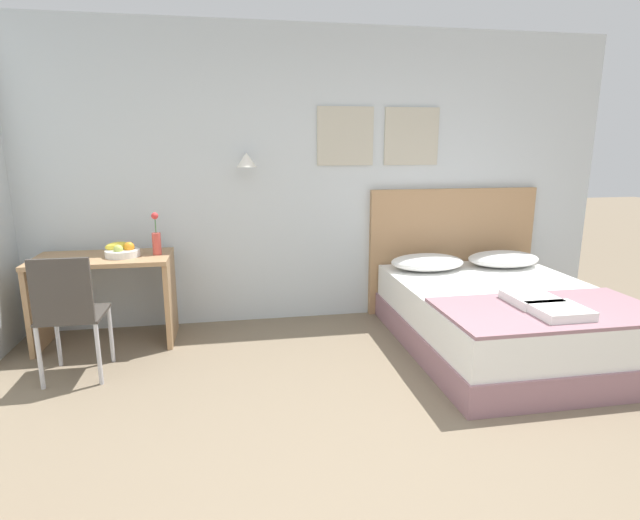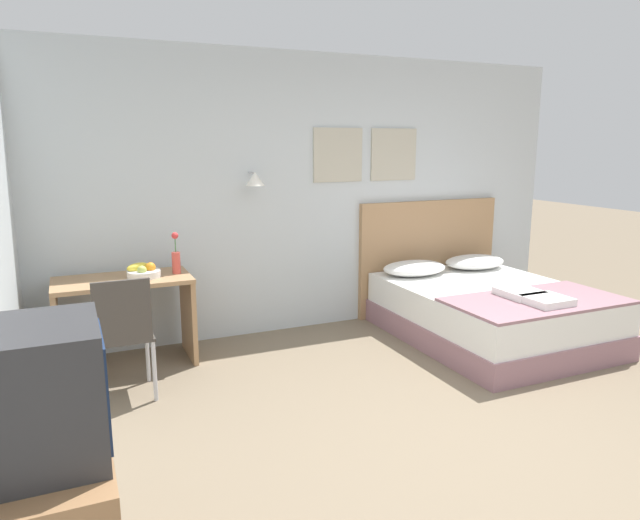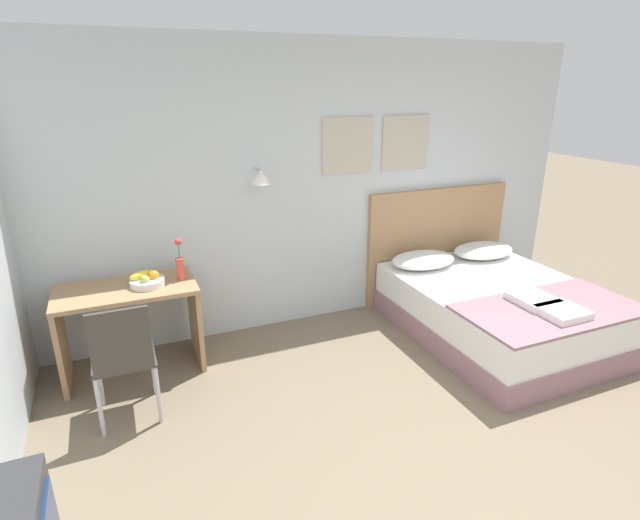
{
  "view_description": "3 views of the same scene",
  "coord_description": "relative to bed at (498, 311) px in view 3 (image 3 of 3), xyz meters",
  "views": [
    {
      "loc": [
        -0.7,
        -1.92,
        1.63
      ],
      "look_at": [
        -0.11,
        1.38,
        0.85
      ],
      "focal_mm": 28.0,
      "sensor_mm": 36.0,
      "label": 1
    },
    {
      "loc": [
        -2.1,
        -2.47,
        1.81
      ],
      "look_at": [
        -0.31,
        1.57,
        0.9
      ],
      "focal_mm": 32.0,
      "sensor_mm": 36.0,
      "label": 2
    },
    {
      "loc": [
        -1.75,
        -1.66,
        2.28
      ],
      "look_at": [
        -0.3,
        1.75,
        0.94
      ],
      "focal_mm": 28.0,
      "sensor_mm": 36.0,
      "label": 3
    }
  ],
  "objects": [
    {
      "name": "desk",
      "position": [
        -3.18,
        0.7,
        0.26
      ],
      "size": [
        1.07,
        0.58,
        0.74
      ],
      "color": "#A87F56",
      "rests_on": "ground_plane"
    },
    {
      "name": "fruit_bowl",
      "position": [
        -3.02,
        0.68,
        0.54
      ],
      "size": [
        0.28,
        0.27,
        0.12
      ],
      "color": "silver",
      "rests_on": "desk"
    },
    {
      "name": "pillow_right",
      "position": [
        0.38,
        0.71,
        0.32
      ],
      "size": [
        0.68,
        0.45,
        0.14
      ],
      "color": "white",
      "rests_on": "bed"
    },
    {
      "name": "bed",
      "position": [
        0.0,
        0.0,
        0.0
      ],
      "size": [
        1.56,
        1.97,
        0.5
      ],
      "color": "gray",
      "rests_on": "ground_plane"
    },
    {
      "name": "pillow_left",
      "position": [
        -0.38,
        0.71,
        0.32
      ],
      "size": [
        0.68,
        0.45,
        0.14
      ],
      "color": "white",
      "rests_on": "bed"
    },
    {
      "name": "ground_plane",
      "position": [
        -1.44,
        -1.58,
        -0.25
      ],
      "size": [
        24.0,
        24.0,
        0.0
      ],
      "primitive_type": "plane",
      "color": "#756651"
    },
    {
      "name": "folded_towel_near_foot",
      "position": [
        -0.06,
        -0.43,
        0.31
      ],
      "size": [
        0.31,
        0.36,
        0.06
      ],
      "color": "white",
      "rests_on": "throw_blanket"
    },
    {
      "name": "desk_chair",
      "position": [
        -3.26,
        -0.0,
        0.29
      ],
      "size": [
        0.42,
        0.42,
        0.91
      ],
      "color": "#3D3833",
      "rests_on": "ground_plane"
    },
    {
      "name": "flower_vase",
      "position": [
        -2.75,
        0.7,
        0.62
      ],
      "size": [
        0.07,
        0.07,
        0.35
      ],
      "color": "#D14C42",
      "rests_on": "desk"
    },
    {
      "name": "wall_back",
      "position": [
        -1.43,
        1.08,
        1.08
      ],
      "size": [
        5.8,
        0.31,
        2.65
      ],
      "color": "silver",
      "rests_on": "ground_plane"
    },
    {
      "name": "headboard",
      "position": [
        -0.0,
        1.02,
        0.36
      ],
      "size": [
        1.68,
        0.06,
        1.21
      ],
      "color": "#A87F56",
      "rests_on": "ground_plane"
    },
    {
      "name": "throw_blanket",
      "position": [
        -0.0,
        -0.57,
        0.27
      ],
      "size": [
        1.51,
        0.79,
        0.02
      ],
      "color": "gray",
      "rests_on": "bed"
    },
    {
      "name": "folded_towel_mid_bed",
      "position": [
        -0.03,
        -0.71,
        0.31
      ],
      "size": [
        0.34,
        0.31,
        0.06
      ],
      "color": "white",
      "rests_on": "throw_blanket"
    }
  ]
}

